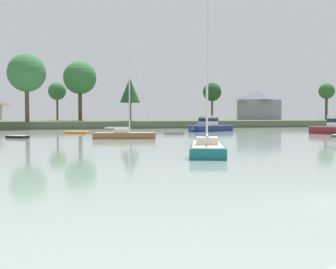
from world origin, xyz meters
The scene contains 15 objects.
far_shore_bank centered at (0.00, 100.10, 0.80)m, with size 201.06×42.12×1.60m, color #4C563D.
sailboat_teal centered at (1.11, 19.23, 0.26)m, with size 5.50×9.52×12.66m.
cruiser_navy centered at (16.91, 60.66, 0.62)m, with size 10.00×6.35×5.41m.
dinghy_grey centered at (7.80, 50.74, 0.13)m, with size 3.30×2.34×0.51m.
dinghy_black centered at (-14.67, 47.01, 0.13)m, with size 3.22×2.92×0.50m.
sailboat_wood centered at (-1.44, 41.85, 0.24)m, with size 8.12×3.85×11.01m.
dinghy_orange centered at (-6.32, 58.28, 0.14)m, with size 4.26×3.39×0.55m.
mooring_buoy_orange centered at (6.47, 59.12, 0.06)m, with size 0.32×0.32×0.38m.
shore_tree_right centered at (71.36, 101.11, 10.05)m, with size 4.87×4.87×11.09m.
shore_tree_center_right centered at (7.03, 83.26, 8.47)m, with size 4.55×4.55×9.73m.
shore_tree_center centered at (-3.36, 92.37, 11.78)m, with size 7.85×7.85×14.20m.
shore_tree_left centered at (-14.95, 81.48, 11.61)m, with size 7.84×7.84×14.01m.
shore_tree_left_mid centered at (32.21, 96.86, 9.12)m, with size 5.00×5.00×10.10m.
shore_tree_inland_b centered at (-8.50, 100.16, 8.93)m, with size 4.51×4.51×9.66m.
cottage_eastern centered at (47.42, 99.07, 5.96)m, with size 11.13×7.89×8.44m.
Camera 1 is at (-10.75, -11.82, 3.09)m, focal length 45.67 mm.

